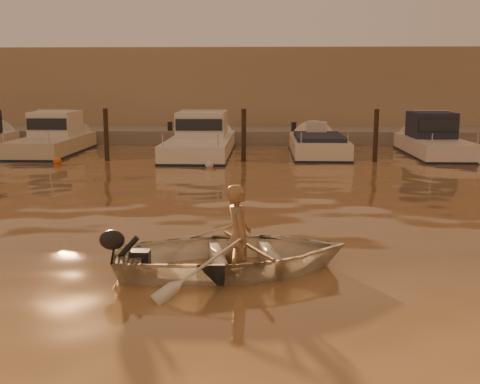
{
  "coord_description": "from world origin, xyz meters",
  "views": [
    {
      "loc": [
        0.6,
        -9.1,
        3.06
      ],
      "look_at": [
        0.09,
        3.3,
        0.75
      ],
      "focal_mm": 45.0,
      "sensor_mm": 36.0,
      "label": 1
    }
  ],
  "objects_px": {
    "person": "(238,237)",
    "moored_boat_3": "(318,149)",
    "waterfront_building": "(255,92)",
    "moored_boat_2": "(201,139)",
    "dinghy": "(232,254)",
    "moored_boat_1": "(52,139)",
    "moored_boat_4": "(434,140)"
  },
  "relations": [
    {
      "from": "moored_boat_4",
      "to": "waterfront_building",
      "type": "height_order",
      "value": "waterfront_building"
    },
    {
      "from": "person",
      "to": "moored_boat_4",
      "type": "bearing_deg",
      "value": -36.79
    },
    {
      "from": "moored_boat_2",
      "to": "moored_boat_3",
      "type": "xyz_separation_m",
      "value": [
        4.91,
        0.0,
        -0.4
      ]
    },
    {
      "from": "moored_boat_1",
      "to": "moored_boat_2",
      "type": "relative_size",
      "value": 0.79
    },
    {
      "from": "person",
      "to": "moored_boat_3",
      "type": "height_order",
      "value": "person"
    },
    {
      "from": "moored_boat_1",
      "to": "moored_boat_3",
      "type": "relative_size",
      "value": 1.05
    },
    {
      "from": "moored_boat_2",
      "to": "waterfront_building",
      "type": "height_order",
      "value": "waterfront_building"
    },
    {
      "from": "moored_boat_3",
      "to": "waterfront_building",
      "type": "height_order",
      "value": "waterfront_building"
    },
    {
      "from": "moored_boat_1",
      "to": "waterfront_building",
      "type": "bearing_deg",
      "value": 52.57
    },
    {
      "from": "dinghy",
      "to": "moored_boat_3",
      "type": "relative_size",
      "value": 0.62
    },
    {
      "from": "moored_boat_4",
      "to": "dinghy",
      "type": "bearing_deg",
      "value": -115.56
    },
    {
      "from": "moored_boat_3",
      "to": "waterfront_building",
      "type": "relative_size",
      "value": 0.14
    },
    {
      "from": "moored_boat_2",
      "to": "moored_boat_4",
      "type": "relative_size",
      "value": 1.29
    },
    {
      "from": "dinghy",
      "to": "moored_boat_1",
      "type": "xyz_separation_m",
      "value": [
        -8.51,
        15.7,
        0.35
      ]
    },
    {
      "from": "dinghy",
      "to": "moored_boat_1",
      "type": "bearing_deg",
      "value": 16.97
    },
    {
      "from": "person",
      "to": "moored_boat_2",
      "type": "distance_m",
      "value": 15.84
    },
    {
      "from": "person",
      "to": "moored_boat_2",
      "type": "xyz_separation_m",
      "value": [
        -2.27,
        15.68,
        0.06
      ]
    },
    {
      "from": "person",
      "to": "moored_boat_4",
      "type": "height_order",
      "value": "moored_boat_4"
    },
    {
      "from": "dinghy",
      "to": "moored_boat_4",
      "type": "bearing_deg",
      "value": -37.05
    },
    {
      "from": "moored_boat_1",
      "to": "moored_boat_3",
      "type": "bearing_deg",
      "value": 0.0
    },
    {
      "from": "moored_boat_2",
      "to": "moored_boat_3",
      "type": "distance_m",
      "value": 4.93
    },
    {
      "from": "dinghy",
      "to": "waterfront_building",
      "type": "xyz_separation_m",
      "value": [
        -0.09,
        26.7,
        2.12
      ]
    },
    {
      "from": "dinghy",
      "to": "waterfront_building",
      "type": "relative_size",
      "value": 0.08
    },
    {
      "from": "person",
      "to": "waterfront_building",
      "type": "xyz_separation_m",
      "value": [
        -0.19,
        26.68,
        1.84
      ]
    },
    {
      "from": "dinghy",
      "to": "person",
      "type": "xyz_separation_m",
      "value": [
        0.1,
        0.02,
        0.29
      ]
    },
    {
      "from": "dinghy",
      "to": "moored_boat_3",
      "type": "bearing_deg",
      "value": -21.4
    },
    {
      "from": "person",
      "to": "moored_boat_2",
      "type": "height_order",
      "value": "moored_boat_2"
    },
    {
      "from": "dinghy",
      "to": "moored_boat_1",
      "type": "distance_m",
      "value": 17.86
    },
    {
      "from": "moored_boat_1",
      "to": "moored_boat_2",
      "type": "bearing_deg",
      "value": 0.0
    },
    {
      "from": "dinghy",
      "to": "moored_boat_4",
      "type": "height_order",
      "value": "moored_boat_4"
    },
    {
      "from": "moored_boat_1",
      "to": "person",
      "type": "bearing_deg",
      "value": -61.24
    },
    {
      "from": "moored_boat_4",
      "to": "person",
      "type": "bearing_deg",
      "value": -115.3
    }
  ]
}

